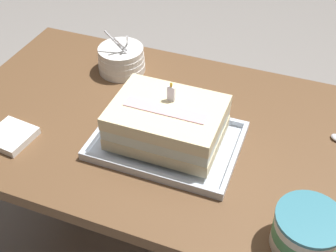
# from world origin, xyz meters

# --- Properties ---
(dining_table) EXTENTS (1.22, 0.71, 0.70)m
(dining_table) POSITION_xyz_m (0.00, 0.00, 0.60)
(dining_table) COLOR brown
(dining_table) RESTS_ON ground_plane
(foil_tray) EXTENTS (0.37, 0.27, 0.02)m
(foil_tray) POSITION_xyz_m (0.02, -0.07, 0.70)
(foil_tray) COLOR silver
(foil_tray) RESTS_ON dining_table
(birthday_cake) EXTENTS (0.27, 0.20, 0.15)m
(birthday_cake) POSITION_xyz_m (0.02, -0.07, 0.77)
(birthday_cake) COLOR beige
(birthday_cake) RESTS_ON foil_tray
(bowl_stack) EXTENTS (0.15, 0.15, 0.15)m
(bowl_stack) POSITION_xyz_m (-0.23, 0.20, 0.74)
(bowl_stack) COLOR white
(bowl_stack) RESTS_ON dining_table
(ice_cream_tub) EXTENTS (0.14, 0.14, 0.09)m
(ice_cream_tub) POSITION_xyz_m (0.39, -0.25, 0.74)
(ice_cream_tub) COLOR silver
(ice_cream_tub) RESTS_ON dining_table
(napkin_pile) EXTENTS (0.12, 0.12, 0.02)m
(napkin_pile) POSITION_xyz_m (-0.37, -0.20, 0.71)
(napkin_pile) COLOR white
(napkin_pile) RESTS_ON dining_table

